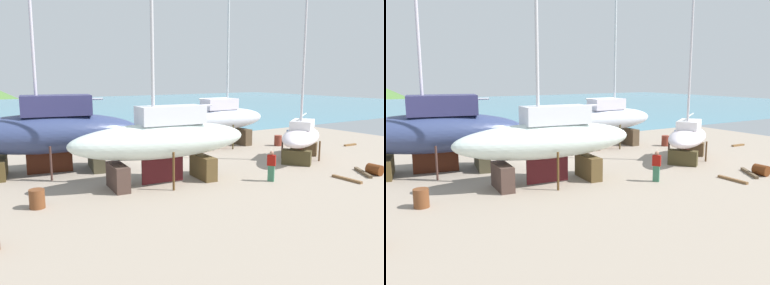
% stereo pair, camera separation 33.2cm
% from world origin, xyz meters
% --- Properties ---
extents(ground_plane, '(45.97, 45.97, 0.00)m').
position_xyz_m(ground_plane, '(0.00, -4.58, 0.00)').
color(ground_plane, gray).
extents(sea_water, '(163.01, 75.03, 0.01)m').
position_xyz_m(sea_water, '(0.00, 44.42, 0.00)').
color(sea_water, teal).
rests_on(sea_water, ground).
extents(sailboat_mid_port, '(10.02, 3.54, 15.47)m').
position_xyz_m(sailboat_mid_port, '(-2.76, -6.12, 2.39)').
color(sailboat_mid_port, '#47332C').
rests_on(sailboat_mid_port, ground).
extents(sailboat_small_center, '(7.94, 2.68, 13.49)m').
position_xyz_m(sailboat_small_center, '(6.57, 1.06, 2.28)').
color(sailboat_small_center, '#4E3C2A').
rests_on(sailboat_small_center, ground).
extents(sailboat_far_slipway, '(11.21, 5.28, 15.93)m').
position_xyz_m(sailboat_far_slipway, '(-7.30, -0.49, 2.48)').
color(sailboat_far_slipway, '#4E3D1F').
rests_on(sailboat_far_slipway, ground).
extents(sailboat_large_starboard, '(7.02, 5.79, 11.43)m').
position_xyz_m(sailboat_large_starboard, '(8.12, -5.78, 1.60)').
color(sailboat_large_starboard, '#453C22').
rests_on(sailboat_large_starboard, ground).
extents(worker, '(0.45, 0.50, 1.68)m').
position_xyz_m(worker, '(2.41, -8.89, 0.87)').
color(worker, '#387353').
rests_on(worker, ground).
extents(barrel_ochre, '(0.63, 0.82, 0.63)m').
position_xyz_m(barrel_ochre, '(8.52, -11.08, 0.31)').
color(barrel_ochre, '#5C2A10').
rests_on(barrel_ochre, ground).
extents(barrel_by_slipway, '(0.65, 0.65, 0.85)m').
position_xyz_m(barrel_by_slipway, '(10.73, -1.00, 0.43)').
color(barrel_by_slipway, maroon).
rests_on(barrel_by_slipway, ground).
extents(barrel_blue_faded, '(0.92, 0.92, 0.84)m').
position_xyz_m(barrel_blue_faded, '(-9.32, -6.69, 0.42)').
color(barrel_blue_faded, brown).
rests_on(barrel_blue_faded, ground).
extents(barrel_tipped_left, '(0.76, 0.76, 0.94)m').
position_xyz_m(barrel_tipped_left, '(13.49, 0.37, 0.47)').
color(barrel_tipped_left, navy).
rests_on(barrel_tipped_left, ground).
extents(timber_long_fore, '(0.19, 1.86, 0.14)m').
position_xyz_m(timber_long_fore, '(6.09, -11.00, 0.07)').
color(timber_long_fore, brown).
rests_on(timber_long_fore, ground).
extents(timber_short_cross, '(1.41, 1.97, 0.17)m').
position_xyz_m(timber_short_cross, '(8.15, -10.59, 0.08)').
color(timber_short_cross, brown).
rests_on(timber_short_cross, ground).
extents(timber_plank_far, '(1.32, 0.29, 0.13)m').
position_xyz_m(timber_plank_far, '(15.80, -4.20, 0.07)').
color(timber_plank_far, brown).
rests_on(timber_plank_far, ground).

